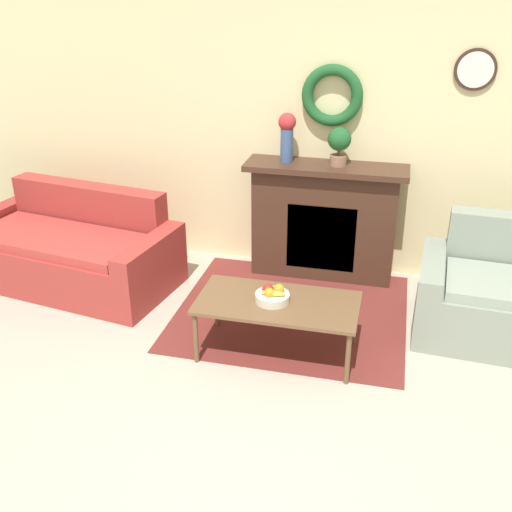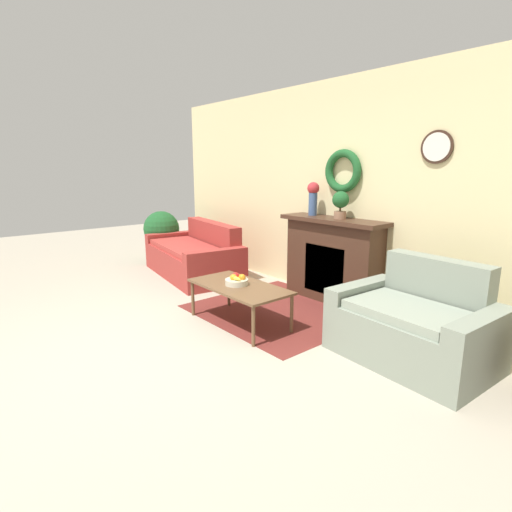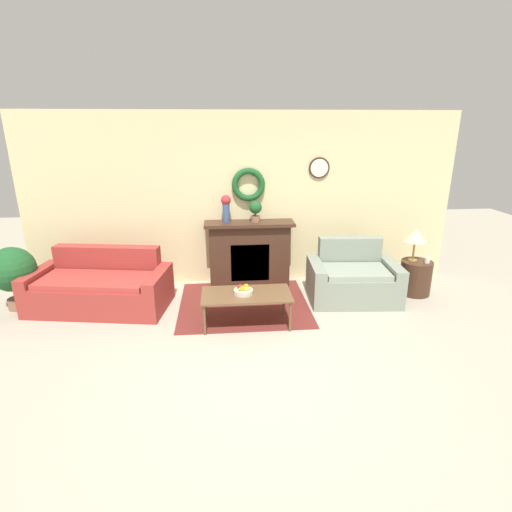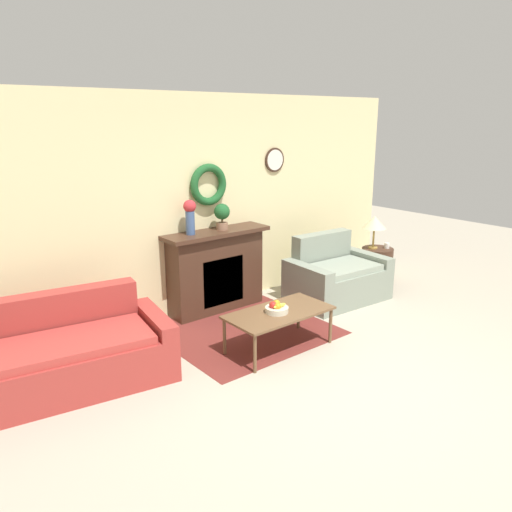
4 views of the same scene
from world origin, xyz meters
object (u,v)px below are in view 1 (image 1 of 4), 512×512
object	(u,v)px
coffee_table	(278,306)
vase_on_mantel_left	(287,133)
fruit_bowl	(272,295)
loveseat_right	(506,299)
potted_plant_on_mantel	(339,143)
fireplace	(324,220)
couch_left	(71,251)

from	to	relation	value
coffee_table	vase_on_mantel_left	xyz separation A→B (m)	(-0.22, 1.37, 0.90)
fruit_bowl	coffee_table	bearing A→B (deg)	3.33
loveseat_right	potted_plant_on_mantel	size ratio (longest dim) A/B	4.07
fireplace	coffee_table	size ratio (longest dim) A/B	1.22
coffee_table	couch_left	bearing A→B (deg)	161.08
couch_left	potted_plant_on_mantel	bearing A→B (deg)	25.19
coffee_table	fruit_bowl	size ratio (longest dim) A/B	4.68
fireplace	fruit_bowl	size ratio (longest dim) A/B	5.70
fireplace	coffee_table	xyz separation A→B (m)	(-0.14, -1.36, -0.14)
loveseat_right	vase_on_mantel_left	size ratio (longest dim) A/B	3.18
fireplace	loveseat_right	world-z (taller)	fireplace
loveseat_right	fireplace	bearing A→B (deg)	158.40
fruit_bowl	vase_on_mantel_left	distance (m)	1.61
couch_left	fruit_bowl	size ratio (longest dim) A/B	8.17
vase_on_mantel_left	potted_plant_on_mantel	distance (m)	0.46
loveseat_right	coffee_table	size ratio (longest dim) A/B	1.16
vase_on_mantel_left	fruit_bowl	bearing A→B (deg)	-82.57
fireplace	vase_on_mantel_left	distance (m)	0.84
coffee_table	vase_on_mantel_left	distance (m)	1.65
coffee_table	potted_plant_on_mantel	world-z (taller)	potted_plant_on_mantel
fruit_bowl	couch_left	bearing A→B (deg)	160.68
loveseat_right	potted_plant_on_mantel	world-z (taller)	potted_plant_on_mantel
coffee_table	potted_plant_on_mantel	xyz separation A→B (m)	(0.24, 1.35, 0.85)
couch_left	loveseat_right	xyz separation A→B (m)	(3.65, -0.04, 0.01)
loveseat_right	vase_on_mantel_left	bearing A→B (deg)	162.69
fireplace	couch_left	xyz separation A→B (m)	(-2.17, -0.67, -0.24)
fireplace	fruit_bowl	bearing A→B (deg)	-97.38
loveseat_right	vase_on_mantel_left	xyz separation A→B (m)	(-1.84, 0.71, 0.99)
fruit_bowl	potted_plant_on_mantel	distance (m)	1.58
fireplace	loveseat_right	distance (m)	1.66
coffee_table	vase_on_mantel_left	size ratio (longest dim) A/B	2.74
couch_left	vase_on_mantel_left	distance (m)	2.17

